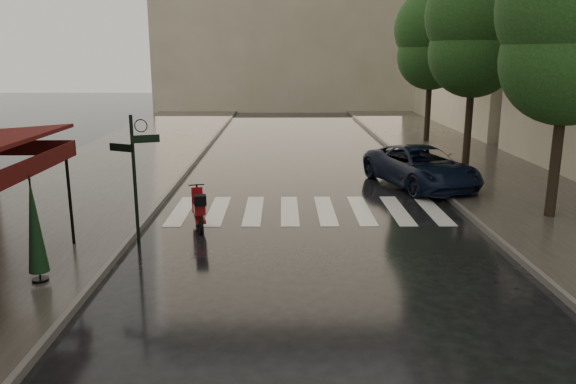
{
  "coord_description": "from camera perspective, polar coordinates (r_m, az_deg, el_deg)",
  "views": [
    {
      "loc": [
        2.24,
        -9.79,
        4.4
      ],
      "look_at": [
        2.37,
        2.54,
        1.4
      ],
      "focal_mm": 35.0,
      "sensor_mm": 36.0,
      "label": 1
    }
  ],
  "objects": [
    {
      "name": "tree_far",
      "position": [
        29.76,
        14.45,
        15.29
      ],
      "size": [
        3.8,
        3.8,
        8.16
      ],
      "color": "black",
      "rests_on": "sidewalk_far"
    },
    {
      "name": "signpost",
      "position": [
        13.49,
        -15.34,
        2.21
      ],
      "size": [
        1.17,
        0.29,
        3.1
      ],
      "color": "black",
      "rests_on": "ground"
    },
    {
      "name": "sidewalk_near",
      "position": [
        23.21,
        -17.47,
        2.26
      ],
      "size": [
        6.0,
        60.0,
        0.12
      ],
      "primitive_type": "cube",
      "color": "#38332D",
      "rests_on": "ground"
    },
    {
      "name": "parked_car",
      "position": [
        19.81,
        13.34,
        2.51
      ],
      "size": [
        3.69,
        5.42,
        1.38
      ],
      "primitive_type": "imported",
      "rotation": [
        0.0,
        0.0,
        0.31
      ],
      "color": "black",
      "rests_on": "ground"
    },
    {
      "name": "tree_near",
      "position": [
        16.54,
        26.87,
        15.45
      ],
      "size": [
        3.8,
        3.8,
        7.99
      ],
      "color": "black",
      "rests_on": "sidewalk_far"
    },
    {
      "name": "sidewalk_far",
      "position": [
        23.61,
        19.27,
        2.31
      ],
      "size": [
        5.5,
        60.0,
        0.12
      ],
      "primitive_type": "cube",
      "color": "#38332D",
      "rests_on": "ground"
    },
    {
      "name": "scooter",
      "position": [
        14.82,
        -9.03,
        -1.82
      ],
      "size": [
        0.62,
        1.57,
        1.04
      ],
      "rotation": [
        0.0,
        0.0,
        0.23
      ],
      "color": "black",
      "rests_on": "ground"
    },
    {
      "name": "curb_far",
      "position": [
        22.81,
        12.63,
        2.41
      ],
      "size": [
        0.12,
        60.0,
        0.16
      ],
      "primitive_type": "cube",
      "color": "#595651",
      "rests_on": "ground"
    },
    {
      "name": "curb_near",
      "position": [
        22.52,
        -10.02,
        2.39
      ],
      "size": [
        0.12,
        60.0,
        0.16
      ],
      "primitive_type": "cube",
      "color": "#595651",
      "rests_on": "ground"
    },
    {
      "name": "crosswalk",
      "position": [
        16.4,
        2.0,
        -1.87
      ],
      "size": [
        7.85,
        3.2,
        0.01
      ],
      "color": "silver",
      "rests_on": "ground"
    },
    {
      "name": "parasol_back",
      "position": [
        11.76,
        -24.35,
        -3.19
      ],
      "size": [
        0.39,
        0.39,
        2.07
      ],
      "color": "black",
      "rests_on": "sidewalk_near"
    },
    {
      "name": "tree_mid",
      "position": [
        23.0,
        18.56,
        15.97
      ],
      "size": [
        3.8,
        3.8,
        8.34
      ],
      "color": "black",
      "rests_on": "sidewalk_far"
    },
    {
      "name": "ground",
      "position": [
        10.96,
        -12.54,
        -10.33
      ],
      "size": [
        120.0,
        120.0,
        0.0
      ],
      "primitive_type": "plane",
      "color": "black",
      "rests_on": "ground"
    }
  ]
}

